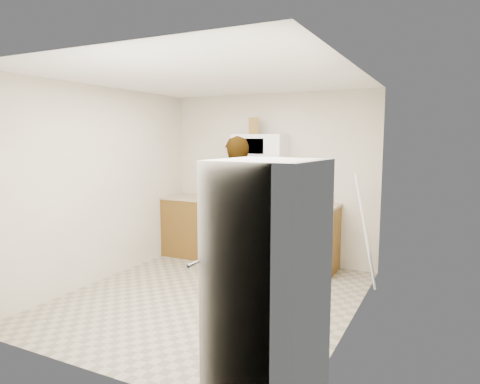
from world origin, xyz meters
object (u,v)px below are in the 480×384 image
Objects in this scene: fridge at (268,280)px; person at (237,206)px; kettle at (320,197)px; gas_range at (256,231)px; saucepan at (247,193)px; microwave at (260,148)px.

person is at bearing 125.25° from fridge.
fridge reaches higher than kettle.
gas_range is 0.60m from saucepan.
saucepan is at bearing 146.12° from gas_range.
gas_range reaches higher than kettle.
microwave reaches higher than saucepan.
fridge reaches higher than saucepan.
person reaches higher than fridge.
person is 7.54× the size of saucepan.
microwave is at bearing 118.78° from fridge.
person is 9.82× the size of kettle.
person reaches higher than kettle.
person is at bearing -120.30° from kettle.
microwave is 1.00m from person.
gas_range is 0.69m from person.
microwave is at bearing -110.77° from person.
kettle is 0.77× the size of saucepan.
saucepan is (-0.17, 0.67, 0.08)m from person.
microwave is 0.45× the size of fridge.
fridge is at bearing -57.99° from kettle.
saucepan is at bearing 175.03° from microwave.
person is 0.69m from saucepan.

